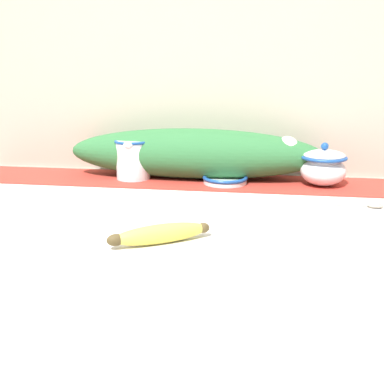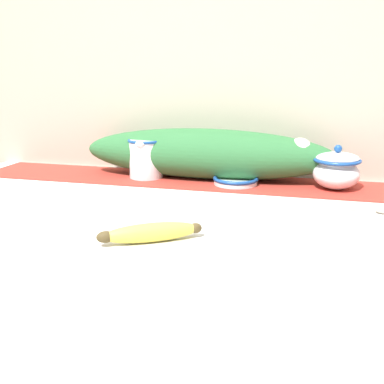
{
  "view_description": "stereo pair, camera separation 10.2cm",
  "coord_description": "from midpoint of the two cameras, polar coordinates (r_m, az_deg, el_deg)",
  "views": [
    {
      "loc": [
        0.2,
        -1.01,
        1.22
      ],
      "look_at": [
        0.05,
        -0.04,
        0.96
      ],
      "focal_mm": 45.0,
      "sensor_mm": 36.0,
      "label": 1
    },
    {
      "loc": [
        0.3,
        -0.99,
        1.22
      ],
      "look_at": [
        0.05,
        -0.04,
        0.96
      ],
      "focal_mm": 45.0,
      "sensor_mm": 36.0,
      "label": 2
    }
  ],
  "objects": [
    {
      "name": "cream_pitcher",
      "position": [
        1.36,
        -9.14,
        4.01
      ],
      "size": [
        0.1,
        0.12,
        0.11
      ],
      "color": "white",
      "rests_on": "countertop"
    },
    {
      "name": "spoon",
      "position": [
        1.14,
        17.76,
        -1.57
      ],
      "size": [
        0.18,
        0.03,
        0.01
      ],
      "rotation": [
        0.0,
        0.0,
        -0.03
      ],
      "color": "#A89E89",
      "rests_on": "countertop"
    },
    {
      "name": "countertop",
      "position": [
        1.29,
        -4.37,
        -21.82
      ],
      "size": [
        1.41,
        0.76,
        0.91
      ],
      "primitive_type": "cube",
      "color": "silver",
      "rests_on": "ground_plane"
    },
    {
      "name": "banana",
      "position": [
        0.87,
        -7.18,
        -5.0
      ],
      "size": [
        0.18,
        0.12,
        0.04
      ],
      "rotation": [
        0.0,
        0.0,
        0.55
      ],
      "color": "#DBCC4C",
      "rests_on": "countertop"
    },
    {
      "name": "back_wall",
      "position": [
        1.42,
        -1.26,
        13.96
      ],
      "size": [
        2.21,
        0.04,
        2.4
      ],
      "primitive_type": "cube",
      "color": "#B7AD99",
      "rests_on": "ground_plane"
    },
    {
      "name": "poinsettia_garland",
      "position": [
        1.34,
        -1.84,
        4.61
      ],
      "size": [
        0.71,
        0.15,
        0.14
      ],
      "color": "#2D6B38",
      "rests_on": "countertop"
    },
    {
      "name": "small_dish",
      "position": [
        1.29,
        1.69,
        1.47
      ],
      "size": [
        0.12,
        0.12,
        0.02
      ],
      "color": "white",
      "rests_on": "countertop"
    },
    {
      "name": "table_runner",
      "position": [
        1.33,
        -2.19,
        1.29
      ],
      "size": [
        1.3,
        0.21,
        0.0
      ],
      "primitive_type": "cube",
      "color": "#B23328",
      "rests_on": "countertop"
    },
    {
      "name": "sugar_bowl",
      "position": [
        1.3,
        13.15,
        2.93
      ],
      "size": [
        0.12,
        0.12,
        0.11
      ],
      "color": "white",
      "rests_on": "countertop"
    }
  ]
}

